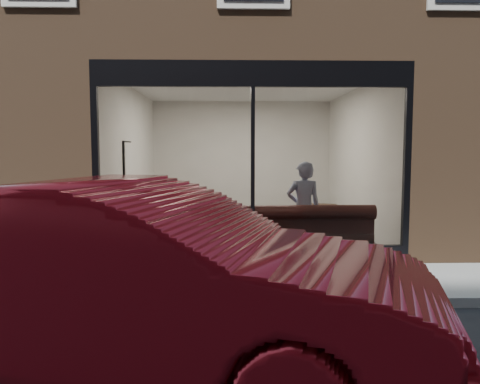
{
  "coord_description": "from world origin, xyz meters",
  "views": [
    {
      "loc": [
        -0.39,
        -5.3,
        1.82
      ],
      "look_at": [
        -0.19,
        2.4,
        1.13
      ],
      "focal_mm": 35.0,
      "sensor_mm": 36.0,
      "label": 1
    }
  ],
  "objects_px": {
    "person": "(304,209)",
    "cafe_table_right": "(319,206)",
    "cafe_table_left": "(211,209)",
    "parked_car": "(138,279)",
    "cafe_chair_left": "(186,232)",
    "banquette": "(251,245)"
  },
  "relations": [
    {
      "from": "person",
      "to": "parked_car",
      "type": "bearing_deg",
      "value": 62.88
    },
    {
      "from": "cafe_table_left",
      "to": "cafe_table_right",
      "type": "relative_size",
      "value": 0.96
    },
    {
      "from": "banquette",
      "to": "person",
      "type": "height_order",
      "value": "person"
    },
    {
      "from": "person",
      "to": "cafe_table_right",
      "type": "height_order",
      "value": "person"
    },
    {
      "from": "parked_car",
      "to": "person",
      "type": "bearing_deg",
      "value": -8.63
    },
    {
      "from": "banquette",
      "to": "cafe_chair_left",
      "type": "distance_m",
      "value": 1.69
    },
    {
      "from": "cafe_chair_left",
      "to": "cafe_table_left",
      "type": "bearing_deg",
      "value": 125.39
    },
    {
      "from": "banquette",
      "to": "person",
      "type": "distance_m",
      "value": 1.12
    },
    {
      "from": "cafe_table_right",
      "to": "cafe_chair_left",
      "type": "distance_m",
      "value": 2.64
    },
    {
      "from": "cafe_table_right",
      "to": "cafe_chair_left",
      "type": "bearing_deg",
      "value": -179.22
    },
    {
      "from": "banquette",
      "to": "cafe_table_right",
      "type": "relative_size",
      "value": 6.31
    },
    {
      "from": "cafe_table_left",
      "to": "cafe_chair_left",
      "type": "height_order",
      "value": "cafe_table_left"
    },
    {
      "from": "cafe_table_right",
      "to": "parked_car",
      "type": "xyz_separation_m",
      "value": [
        -2.5,
        -5.28,
        0.05
      ]
    },
    {
      "from": "person",
      "to": "parked_car",
      "type": "xyz_separation_m",
      "value": [
        -2.03,
        -4.32,
        -0.02
      ]
    },
    {
      "from": "banquette",
      "to": "cafe_table_left",
      "type": "height_order",
      "value": "cafe_table_left"
    },
    {
      "from": "cafe_table_right",
      "to": "cafe_table_left",
      "type": "bearing_deg",
      "value": -168.38
    },
    {
      "from": "cafe_table_left",
      "to": "cafe_chair_left",
      "type": "distance_m",
      "value": 0.81
    },
    {
      "from": "cafe_table_left",
      "to": "parked_car",
      "type": "height_order",
      "value": "parked_car"
    },
    {
      "from": "person",
      "to": "cafe_table_left",
      "type": "height_order",
      "value": "person"
    },
    {
      "from": "cafe_table_left",
      "to": "cafe_table_right",
      "type": "distance_m",
      "value": 2.14
    },
    {
      "from": "cafe_table_left",
      "to": "cafe_table_right",
      "type": "bearing_deg",
      "value": 11.62
    },
    {
      "from": "person",
      "to": "parked_car",
      "type": "relative_size",
      "value": 0.34
    }
  ]
}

